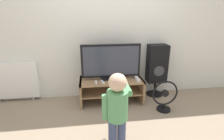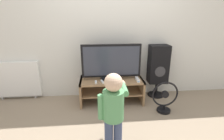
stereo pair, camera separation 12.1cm
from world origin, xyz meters
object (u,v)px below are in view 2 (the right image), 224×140
object	(u,v)px
floor_fan	(165,98)
radiator	(16,79)
game_console	(137,79)
child	(114,105)
speaker_tower	(158,65)
remote_primary	(96,82)
remote_secondary	(102,82)
television	(111,62)

from	to	relation	value
floor_fan	radiator	size ratio (longest dim) A/B	0.62
game_console	child	bearing A→B (deg)	-117.11
radiator	floor_fan	bearing A→B (deg)	-15.15
child	speaker_tower	size ratio (longest dim) A/B	0.95
game_console	remote_primary	bearing A→B (deg)	-178.06
child	radiator	xyz separation A→B (m)	(-1.66, 1.39, -0.17)
remote_secondary	child	size ratio (longest dim) A/B	0.14
speaker_tower	radiator	bearing A→B (deg)	177.76
speaker_tower	television	bearing A→B (deg)	-171.28
remote_primary	game_console	bearing A→B (deg)	1.94
remote_primary	floor_fan	bearing A→B (deg)	-14.45
television	child	distance (m)	1.17
television	radiator	distance (m)	1.79
game_console	radiator	size ratio (longest dim) A/B	0.23
remote_secondary	radiator	distance (m)	1.63
television	remote_secondary	world-z (taller)	television
speaker_tower	floor_fan	distance (m)	0.71
remote_secondary	speaker_tower	bearing A→B (deg)	15.92
child	speaker_tower	xyz separation A→B (m)	(0.97, 1.29, 0.06)
remote_primary	child	world-z (taller)	child
child	radiator	world-z (taller)	child
television	child	world-z (taller)	television
game_console	remote_secondary	size ratio (longest dim) A/B	1.46
speaker_tower	game_console	bearing A→B (deg)	-148.12
remote_primary	remote_secondary	distance (m)	0.11
game_console	remote_primary	size ratio (longest dim) A/B	1.50
game_console	remote_primary	distance (m)	0.72
television	game_console	xyz separation A→B (m)	(0.44, -0.15, -0.28)
remote_primary	speaker_tower	bearing A→B (deg)	14.73
remote_secondary	radiator	xyz separation A→B (m)	(-1.57, 0.41, -0.06)
game_console	radiator	distance (m)	2.21
child	game_console	bearing A→B (deg)	62.89
child	radiator	size ratio (longest dim) A/B	1.10
child	floor_fan	size ratio (longest dim) A/B	1.79
remote_secondary	child	xyz separation A→B (m)	(0.09, -0.99, 0.11)
remote_primary	floor_fan	world-z (taller)	floor_fan
speaker_tower	child	bearing A→B (deg)	-126.98
remote_secondary	child	bearing A→B (deg)	-84.76
television	child	bearing A→B (deg)	-93.80
remote_secondary	remote_primary	bearing A→B (deg)	-177.30
game_console	remote_primary	xyz separation A→B (m)	(-0.72, -0.02, -0.01)
remote_secondary	speaker_tower	distance (m)	1.12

